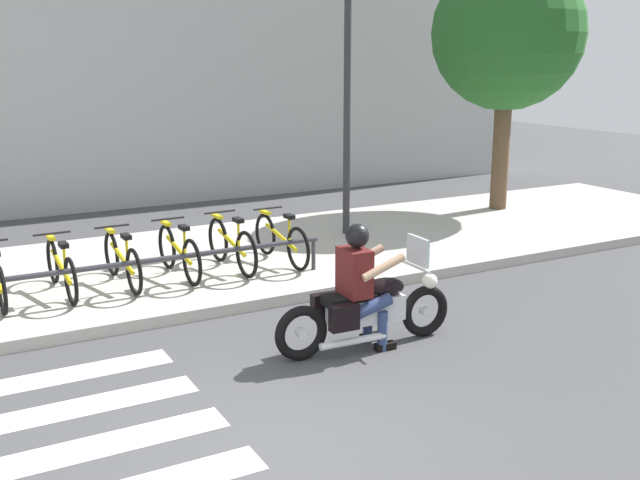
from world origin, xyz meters
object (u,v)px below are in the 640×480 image
at_px(bicycle_4, 232,245).
at_px(motorcycle, 367,309).
at_px(rider, 361,278).
at_px(bicycle_5, 281,239).
at_px(street_lamp, 347,90).
at_px(bicycle_2, 122,260).
at_px(bike_rack, 163,261).
at_px(tree_near_rack, 508,35).
at_px(bicycle_1, 61,269).
at_px(bicycle_3, 179,252).

bearing_deg(bicycle_4, motorcycle, -84.12).
bearing_deg(rider, motorcycle, -4.96).
distance_m(bicycle_4, bicycle_5, 0.79).
bearing_deg(bicycle_5, bicycle_4, -179.96).
bearing_deg(street_lamp, bicycle_2, -164.37).
relative_size(bike_rack, street_lamp, 1.05).
distance_m(motorcycle, tree_near_rack, 8.29).
relative_size(motorcycle, bicycle_1, 1.29).
relative_size(motorcycle, bicycle_3, 1.33).
height_order(street_lamp, tree_near_rack, tree_near_rack).
bearing_deg(rider, bicycle_3, 108.27).
bearing_deg(bicycle_1, bicycle_2, -0.03).
bearing_deg(bicycle_4, bike_rack, -154.86).
bearing_deg(bicycle_4, bicycle_1, 179.97).
xyz_separation_m(bike_rack, street_lamp, (3.79, 1.72, 2.03)).
bearing_deg(tree_near_rack, bicycle_4, -166.25).
distance_m(bicycle_4, bike_rack, 1.30).
relative_size(bike_rack, tree_near_rack, 0.90).
bearing_deg(tree_near_rack, bike_rack, -164.38).
relative_size(motorcycle, bicycle_2, 1.31).
bearing_deg(bicycle_3, bicycle_1, 179.96).
xyz_separation_m(bicycle_5, bike_rack, (-1.97, -0.55, 0.07)).
bearing_deg(bicycle_1, rider, -50.17).
relative_size(rider, bike_rack, 0.31).
xyz_separation_m(bicycle_4, tree_near_rack, (6.41, 1.57, 3.03)).
xyz_separation_m(rider, bicycle_4, (-0.24, 3.12, -0.30)).
height_order(bicycle_1, bicycle_2, bicycle_2).
distance_m(bicycle_3, bicycle_4, 0.79).
relative_size(bicycle_5, street_lamp, 0.39).
distance_m(bicycle_1, bike_rack, 1.31).
bearing_deg(bicycle_5, rider, -99.88).
bearing_deg(tree_near_rack, rider, -142.78).
relative_size(bicycle_2, bicycle_5, 0.99).
bearing_deg(bike_rack, motorcycle, -59.72).
relative_size(rider, bicycle_1, 0.84).
relative_size(rider, bicycle_5, 0.84).
xyz_separation_m(street_lamp, tree_near_rack, (3.81, 0.40, 0.94)).
height_order(rider, bicycle_3, rider).
bearing_deg(street_lamp, rider, -118.86).
bearing_deg(rider, bicycle_2, 120.20).
height_order(rider, bicycle_5, rider).
height_order(bicycle_5, street_lamp, street_lamp).
relative_size(bicycle_1, bicycle_2, 1.01).
xyz_separation_m(bicycle_1, tree_near_rack, (8.77, 1.57, 3.05)).
height_order(bicycle_2, bicycle_4, bicycle_4).
bearing_deg(bike_rack, bicycle_4, 25.14).
height_order(bicycle_3, bike_rack, bicycle_3).
height_order(bicycle_4, bicycle_5, bicycle_4).
relative_size(bicycle_1, bike_rack, 0.37).
height_order(bicycle_4, street_lamp, street_lamp).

